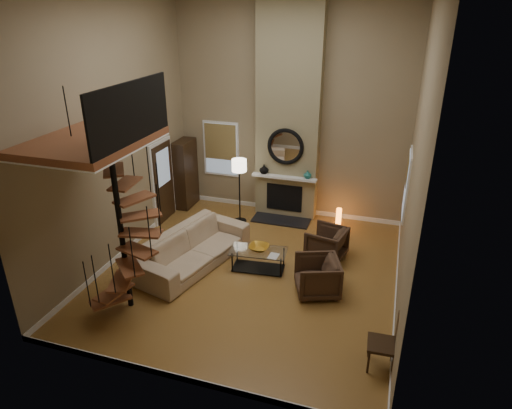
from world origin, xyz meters
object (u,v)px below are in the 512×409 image
(coffee_table, at_px, (258,257))
(floor_lamp, at_px, (239,170))
(armchair_near, at_px, (329,244))
(hutch, at_px, (185,174))
(side_chair, at_px, (389,341))
(armchair_far, at_px, (321,276))
(sofa, at_px, (194,247))
(accent_lamp, at_px, (339,217))

(coffee_table, bearing_deg, floor_lamp, 118.96)
(armchair_near, xyz_separation_m, coffee_table, (-1.37, -0.91, -0.07))
(hutch, distance_m, floor_lamp, 1.90)
(floor_lamp, distance_m, side_chair, 5.85)
(armchair_far, distance_m, side_chair, 2.20)
(armchair_near, xyz_separation_m, floor_lamp, (-2.53, 1.17, 1.06))
(hutch, xyz_separation_m, sofa, (1.52, -2.80, -0.55))
(coffee_table, xyz_separation_m, floor_lamp, (-1.15, 2.08, 1.13))
(armchair_far, xyz_separation_m, accent_lamp, (-0.08, 3.00, -0.10))
(hutch, bearing_deg, armchair_far, -34.94)
(sofa, distance_m, armchair_far, 2.84)
(sofa, height_order, floor_lamp, floor_lamp)
(hutch, bearing_deg, armchair_near, -21.55)
(armchair_near, height_order, accent_lamp, armchair_near)
(coffee_table, distance_m, side_chair, 3.52)
(accent_lamp, distance_m, side_chair, 4.95)
(coffee_table, bearing_deg, hutch, 138.26)
(armchair_near, distance_m, coffee_table, 1.65)
(armchair_near, bearing_deg, sofa, -56.16)
(sofa, height_order, coffee_table, sofa)
(coffee_table, bearing_deg, sofa, -172.13)
(armchair_far, xyz_separation_m, floor_lamp, (-2.58, 2.52, 1.06))
(armchair_near, relative_size, accent_lamp, 1.63)
(armchair_near, xyz_separation_m, armchair_far, (0.05, -1.34, 0.00))
(floor_lamp, bearing_deg, hutch, 163.50)
(coffee_table, distance_m, accent_lamp, 2.90)
(hutch, relative_size, side_chair, 1.92)
(armchair_near, relative_size, side_chair, 0.83)
(armchair_far, relative_size, accent_lamp, 1.69)
(hutch, xyz_separation_m, side_chair, (5.70, -4.77, -0.42))
(sofa, relative_size, armchair_near, 3.45)
(floor_lamp, bearing_deg, coffee_table, -61.04)
(accent_lamp, bearing_deg, armchair_far, -88.44)
(armchair_far, relative_size, coffee_table, 0.67)
(sofa, bearing_deg, armchair_near, -53.45)
(hutch, height_order, armchair_near, hutch)
(armchair_near, xyz_separation_m, accent_lamp, (-0.03, 1.66, -0.10))
(sofa, bearing_deg, floor_lamp, 8.53)
(armchair_far, bearing_deg, side_chair, 17.47)
(sofa, relative_size, side_chair, 2.87)
(accent_lamp, bearing_deg, side_chair, -73.21)
(sofa, height_order, armchair_near, sofa)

